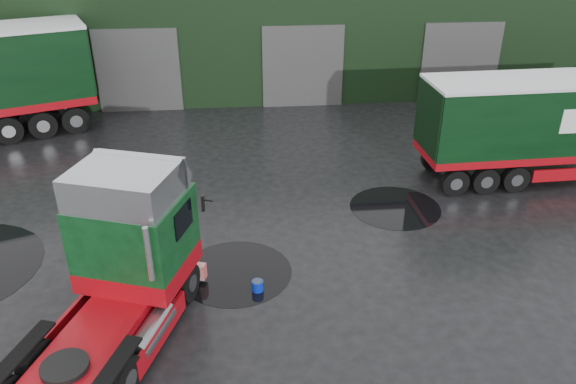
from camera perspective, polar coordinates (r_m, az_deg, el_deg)
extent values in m
plane|color=black|center=(16.30, 0.14, -7.49)|extent=(100.00, 100.00, 0.00)
cube|color=black|center=(34.02, 0.31, 16.88)|extent=(32.00, 12.00, 6.00)
cylinder|color=#0821B2|center=(15.31, -3.11, -9.49)|extent=(0.42, 0.42, 0.30)
cylinder|color=black|center=(16.10, -5.35, -8.10)|extent=(3.20, 3.20, 0.01)
cylinder|color=black|center=(19.55, 10.82, -1.53)|extent=(3.10, 3.10, 0.01)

